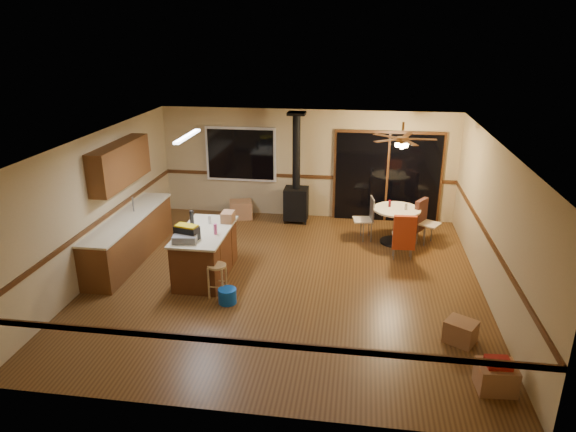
% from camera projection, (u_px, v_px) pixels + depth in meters
% --- Properties ---
extents(floor, '(7.00, 7.00, 0.00)m').
position_uv_depth(floor, '(286.00, 280.00, 9.43)').
color(floor, '#543417').
rests_on(floor, ground).
extents(ceiling, '(7.00, 7.00, 0.00)m').
position_uv_depth(ceiling, '(285.00, 141.00, 8.53)').
color(ceiling, silver).
rests_on(ceiling, ground).
extents(wall_back, '(7.00, 0.00, 7.00)m').
position_uv_depth(wall_back, '(307.00, 164.00, 12.23)').
color(wall_back, tan).
rests_on(wall_back, ground).
extents(wall_front, '(7.00, 0.00, 7.00)m').
position_uv_depth(wall_front, '(240.00, 320.00, 5.73)').
color(wall_front, tan).
rests_on(wall_front, ground).
extents(wall_left, '(0.00, 7.00, 7.00)m').
position_uv_depth(wall_left, '(98.00, 205.00, 9.45)').
color(wall_left, tan).
rests_on(wall_left, ground).
extents(wall_right, '(0.00, 7.00, 7.00)m').
position_uv_depth(wall_right, '(494.00, 224.00, 8.52)').
color(wall_right, tan).
rests_on(wall_right, ground).
extents(chair_rail, '(7.00, 7.00, 0.08)m').
position_uv_depth(chair_rail, '(286.00, 230.00, 9.09)').
color(chair_rail, '#452611').
rests_on(chair_rail, ground).
extents(window, '(1.72, 0.10, 1.32)m').
position_uv_depth(window, '(241.00, 154.00, 12.33)').
color(window, black).
rests_on(window, ground).
extents(sliding_door, '(2.52, 0.10, 2.10)m').
position_uv_depth(sliding_door, '(387.00, 178.00, 12.02)').
color(sliding_door, black).
rests_on(sliding_door, ground).
extents(lower_cabinets, '(0.60, 3.00, 0.86)m').
position_uv_depth(lower_cabinets, '(130.00, 239.00, 10.18)').
color(lower_cabinets, brown).
rests_on(lower_cabinets, ground).
extents(countertop, '(0.64, 3.04, 0.04)m').
position_uv_depth(countertop, '(128.00, 217.00, 10.02)').
color(countertop, beige).
rests_on(countertop, lower_cabinets).
extents(upper_cabinets, '(0.35, 2.00, 0.80)m').
position_uv_depth(upper_cabinets, '(120.00, 164.00, 9.87)').
color(upper_cabinets, brown).
rests_on(upper_cabinets, ground).
extents(kitchen_island, '(0.88, 1.68, 0.90)m').
position_uv_depth(kitchen_island, '(205.00, 253.00, 9.48)').
color(kitchen_island, '#522A14').
rests_on(kitchen_island, ground).
extents(wood_stove, '(0.55, 0.50, 2.52)m').
position_uv_depth(wood_stove, '(296.00, 192.00, 12.04)').
color(wood_stove, black).
rests_on(wood_stove, ground).
extents(ceiling_fan, '(0.24, 0.24, 0.55)m').
position_uv_depth(ceiling_fan, '(402.00, 141.00, 10.31)').
color(ceiling_fan, brown).
rests_on(ceiling_fan, ceiling).
extents(fluorescent_strip, '(0.10, 1.20, 0.04)m').
position_uv_depth(fluorescent_strip, '(187.00, 136.00, 9.07)').
color(fluorescent_strip, white).
rests_on(fluorescent_strip, ceiling).
extents(toolbox_grey, '(0.43, 0.27, 0.13)m').
position_uv_depth(toolbox_grey, '(185.00, 239.00, 8.78)').
color(toolbox_grey, slate).
rests_on(toolbox_grey, kitchen_island).
extents(toolbox_black, '(0.46, 0.31, 0.23)m').
position_uv_depth(toolbox_black, '(187.00, 233.00, 8.91)').
color(toolbox_black, black).
rests_on(toolbox_black, kitchen_island).
extents(toolbox_yellow_lid, '(0.41, 0.28, 0.03)m').
position_uv_depth(toolbox_yellow_lid, '(186.00, 226.00, 8.87)').
color(toolbox_yellow_lid, gold).
rests_on(toolbox_yellow_lid, toolbox_black).
extents(box_on_island, '(0.22, 0.30, 0.20)m').
position_uv_depth(box_on_island, '(228.00, 217.00, 9.71)').
color(box_on_island, '#926441').
rests_on(box_on_island, kitchen_island).
extents(bottle_dark, '(0.09, 0.09, 0.26)m').
position_uv_depth(bottle_dark, '(192.00, 217.00, 9.59)').
color(bottle_dark, black).
rests_on(bottle_dark, kitchen_island).
extents(bottle_pink, '(0.06, 0.06, 0.19)m').
position_uv_depth(bottle_pink, '(215.00, 229.00, 9.12)').
color(bottle_pink, '#D84C8C').
rests_on(bottle_pink, kitchen_island).
extents(bottle_white, '(0.07, 0.07, 0.16)m').
position_uv_depth(bottle_white, '(209.00, 220.00, 9.62)').
color(bottle_white, white).
rests_on(bottle_white, kitchen_island).
extents(bar_stool, '(0.42, 0.42, 0.59)m').
position_uv_depth(bar_stool, '(217.00, 280.00, 8.80)').
color(bar_stool, tan).
rests_on(bar_stool, floor).
extents(blue_bucket, '(0.32, 0.32, 0.26)m').
position_uv_depth(blue_bucket, '(227.00, 296.00, 8.62)').
color(blue_bucket, blue).
rests_on(blue_bucket, floor).
extents(dining_table, '(0.99, 0.99, 0.78)m').
position_uv_depth(dining_table, '(396.00, 219.00, 10.90)').
color(dining_table, black).
rests_on(dining_table, ground).
extents(glass_red, '(0.06, 0.06, 0.15)m').
position_uv_depth(glass_red, '(390.00, 203.00, 10.90)').
color(glass_red, '#590C14').
rests_on(glass_red, dining_table).
extents(glass_cream, '(0.06, 0.06, 0.14)m').
position_uv_depth(glass_cream, '(406.00, 207.00, 10.72)').
color(glass_cream, beige).
rests_on(glass_cream, dining_table).
extents(chair_left, '(0.46, 0.46, 0.51)m').
position_uv_depth(chair_left, '(368.00, 214.00, 11.06)').
color(chair_left, '#C5B492').
rests_on(chair_left, ground).
extents(chair_near, '(0.44, 0.48, 0.70)m').
position_uv_depth(chair_near, '(404.00, 232.00, 10.04)').
color(chair_near, '#C5B492').
rests_on(chair_near, ground).
extents(chair_right, '(0.61, 0.60, 0.70)m').
position_uv_depth(chair_right, '(422.00, 216.00, 10.94)').
color(chair_right, '#C5B492').
rests_on(chair_right, ground).
extents(box_under_window, '(0.63, 0.55, 0.43)m').
position_uv_depth(box_under_window, '(241.00, 209.00, 12.45)').
color(box_under_window, '#926441').
rests_on(box_under_window, floor).
extents(box_corner_a, '(0.50, 0.43, 0.36)m').
position_uv_depth(box_corner_a, '(496.00, 377.00, 6.54)').
color(box_corner_a, '#926441').
rests_on(box_corner_a, floor).
extents(box_corner_b, '(0.55, 0.53, 0.34)m').
position_uv_depth(box_corner_b, '(461.00, 332.00, 7.54)').
color(box_corner_b, '#926441').
rests_on(box_corner_b, floor).
extents(box_small_red, '(0.32, 0.27, 0.08)m').
position_uv_depth(box_small_red, '(498.00, 363.00, 6.46)').
color(box_small_red, maroon).
rests_on(box_small_red, box_corner_a).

